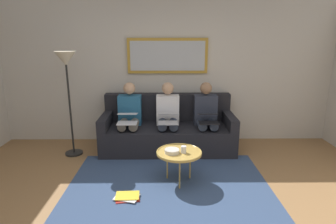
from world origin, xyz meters
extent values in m
cube|color=beige|center=(0.00, -2.60, 1.30)|extent=(6.00, 0.12, 2.60)
cube|color=#33476B|center=(0.00, -0.85, 0.00)|extent=(2.60, 1.80, 0.01)
cube|color=black|center=(0.00, -2.05, 0.21)|extent=(2.20, 0.90, 0.42)
cube|color=black|center=(0.00, -2.40, 0.66)|extent=(2.20, 0.20, 0.48)
cube|color=black|center=(-1.03, -2.05, 0.52)|extent=(0.14, 0.90, 0.20)
cube|color=black|center=(1.03, -2.05, 0.52)|extent=(0.14, 0.90, 0.20)
cube|color=#B7892D|center=(0.00, -2.51, 1.55)|extent=(1.40, 0.04, 0.61)
cube|color=#B2B7BC|center=(0.00, -2.48, 1.55)|extent=(1.30, 0.01, 0.51)
cylinder|color=tan|center=(-0.14, -0.90, 0.42)|extent=(0.59, 0.59, 0.03)
torus|color=tan|center=(-0.14, -0.90, 0.43)|extent=(0.59, 0.59, 0.02)
cylinder|color=#B28E42|center=(-0.14, -0.72, 0.20)|extent=(0.02, 0.02, 0.40)
cylinder|color=#B28E42|center=(-0.29, -0.99, 0.20)|extent=(0.02, 0.02, 0.40)
cylinder|color=#B28E42|center=(0.02, -0.99, 0.20)|extent=(0.02, 0.02, 0.40)
cylinder|color=silver|center=(-0.19, -0.87, 0.47)|extent=(0.07, 0.07, 0.09)
cylinder|color=beige|center=(-0.04, -0.86, 0.45)|extent=(0.19, 0.19, 0.05)
cube|color=#2D3342|center=(-0.64, -2.15, 0.67)|extent=(0.38, 0.22, 0.50)
sphere|color=#997051|center=(-0.64, -2.15, 1.04)|extent=(0.20, 0.20, 0.20)
cylinder|color=#384256|center=(-0.73, -1.94, 0.49)|extent=(0.14, 0.42, 0.14)
cylinder|color=#384256|center=(-0.55, -1.94, 0.49)|extent=(0.14, 0.42, 0.14)
cylinder|color=#384256|center=(-0.73, -1.73, 0.21)|extent=(0.11, 0.11, 0.42)
cylinder|color=#384256|center=(-0.55, -1.73, 0.21)|extent=(0.11, 0.11, 0.42)
cube|color=black|center=(-0.64, -1.73, 0.57)|extent=(0.31, 0.21, 0.01)
cube|color=black|center=(-0.64, -1.86, 0.67)|extent=(0.31, 0.20, 0.06)
cube|color=#A5C6EA|center=(-0.64, -1.85, 0.68)|extent=(0.28, 0.18, 0.05)
cube|color=silver|center=(0.00, -2.15, 0.67)|extent=(0.38, 0.22, 0.50)
sphere|color=tan|center=(0.00, -2.15, 1.04)|extent=(0.20, 0.20, 0.20)
cylinder|color=#384256|center=(-0.09, -1.94, 0.49)|extent=(0.14, 0.42, 0.14)
cylinder|color=#384256|center=(0.09, -1.94, 0.49)|extent=(0.14, 0.42, 0.14)
cylinder|color=#384256|center=(-0.09, -1.73, 0.21)|extent=(0.11, 0.11, 0.42)
cylinder|color=#384256|center=(0.09, -1.73, 0.21)|extent=(0.11, 0.11, 0.42)
cube|color=silver|center=(0.00, -1.73, 0.57)|extent=(0.31, 0.22, 0.01)
cube|color=silver|center=(0.00, -1.87, 0.68)|extent=(0.31, 0.21, 0.08)
cube|color=#A5C6EA|center=(0.00, -1.87, 0.68)|extent=(0.28, 0.19, 0.06)
cube|color=#235B84|center=(0.64, -2.15, 0.67)|extent=(0.38, 0.22, 0.50)
sphere|color=tan|center=(0.64, -2.15, 1.04)|extent=(0.20, 0.20, 0.20)
cylinder|color=gray|center=(0.55, -1.94, 0.49)|extent=(0.14, 0.42, 0.14)
cylinder|color=gray|center=(0.73, -1.94, 0.49)|extent=(0.14, 0.42, 0.14)
cylinder|color=gray|center=(0.55, -1.73, 0.21)|extent=(0.11, 0.11, 0.42)
cylinder|color=gray|center=(0.73, -1.73, 0.21)|extent=(0.11, 0.11, 0.42)
cube|color=white|center=(0.64, -1.73, 0.57)|extent=(0.31, 0.22, 0.01)
cube|color=white|center=(0.64, -1.86, 0.68)|extent=(0.31, 0.22, 0.05)
cube|color=#A5C6EA|center=(0.64, -1.86, 0.69)|extent=(0.28, 0.19, 0.04)
cube|color=red|center=(0.50, -0.49, 0.01)|extent=(0.31, 0.24, 0.01)
cube|color=white|center=(0.51, -0.50, 0.02)|extent=(0.32, 0.27, 0.01)
cube|color=yellow|center=(0.50, -0.51, 0.03)|extent=(0.29, 0.21, 0.01)
cylinder|color=black|center=(1.55, -1.85, 0.01)|extent=(0.28, 0.28, 0.03)
cylinder|color=black|center=(1.55, -1.85, 0.75)|extent=(0.03, 0.03, 1.50)
cone|color=beige|center=(1.55, -1.85, 1.55)|extent=(0.32, 0.32, 0.22)
camera|label=1|loc=(0.04, 2.52, 1.87)|focal=30.38mm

